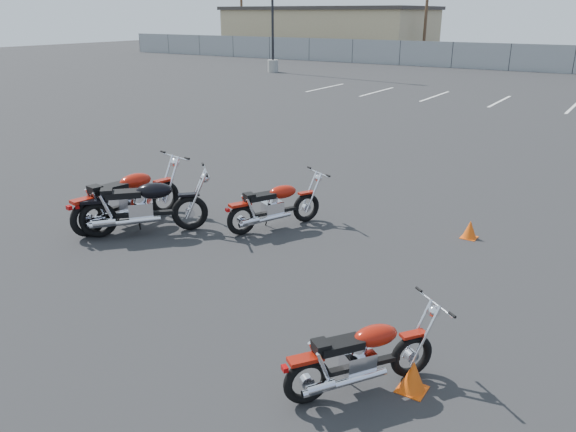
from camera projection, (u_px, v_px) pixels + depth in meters
The scene contains 13 objects.
ground at pixel (257, 263), 8.96m from camera, with size 120.00×120.00×0.00m, color black.
motorcycle_front_red at pixel (127, 198), 10.38m from camera, with size 0.94×2.36×1.16m.
motorcycle_second_black at pixel (143, 206), 9.95m from camera, with size 1.94×1.99×1.14m.
motorcycle_third_red at pixel (275, 205), 10.25m from camera, with size 1.26×1.91×0.97m.
motorcycle_rear_red at pixel (361, 357), 5.81m from camera, with size 1.34×1.65×0.88m.
training_cone_near at pixel (470, 229), 9.89m from camera, with size 0.27×0.27×0.32m.
training_cone_far at pixel (413, 376), 5.88m from camera, with size 0.29×0.29×0.35m.
light_pole_west at pixel (273, 22), 36.54m from camera, with size 0.80×0.70×11.80m.
chainlink_fence at pixel (574, 60), 36.26m from camera, with size 80.06×0.06×1.80m.
tan_building_west at pixel (329, 31), 52.60m from camera, with size 18.40×10.40×4.30m.
utility_pole_a at pixel (241, 2), 53.46m from camera, with size 1.80×0.24×9.00m.
utility_pole_b at pixel (427, 0), 45.04m from camera, with size 1.80×0.24×9.00m.
parking_line_stripes at pixel (466, 99), 26.01m from camera, with size 15.12×4.00×0.01m.
Camera 1 is at (4.85, -6.58, 3.76)m, focal length 35.00 mm.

